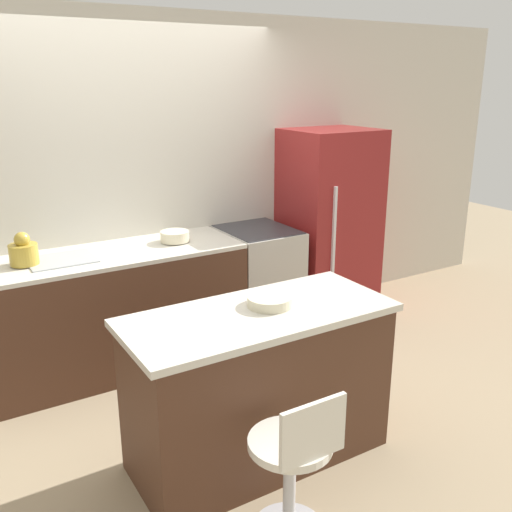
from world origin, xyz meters
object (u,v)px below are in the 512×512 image
(kettle, at_px, (23,252))
(mixing_bowl, at_px, (175,236))
(stool_chair, at_px, (293,469))
(refrigerator, at_px, (329,225))
(oven_range, at_px, (258,281))

(kettle, xyz_separation_m, mixing_bowl, (1.09, 0.00, -0.05))
(stool_chair, height_order, mixing_bowl, mixing_bowl)
(refrigerator, bearing_deg, kettle, 179.85)
(stool_chair, bearing_deg, oven_range, 62.54)
(oven_range, xyz_separation_m, mixing_bowl, (-0.73, 0.02, 0.50))
(kettle, distance_m, mixing_bowl, 1.09)
(stool_chair, distance_m, mixing_bowl, 2.20)
(oven_range, xyz_separation_m, refrigerator, (0.75, 0.01, 0.39))
(oven_range, relative_size, stool_chair, 1.14)
(oven_range, distance_m, stool_chair, 2.34)
(refrigerator, xyz_separation_m, mixing_bowl, (-1.48, 0.01, 0.11))
(refrigerator, xyz_separation_m, stool_chair, (-1.83, -2.09, -0.46))
(refrigerator, height_order, stool_chair, refrigerator)
(mixing_bowl, bearing_deg, stool_chair, -99.43)
(refrigerator, bearing_deg, oven_range, -179.25)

